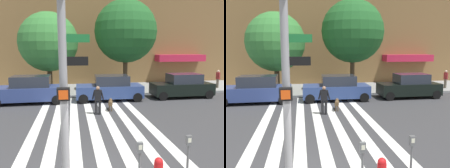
# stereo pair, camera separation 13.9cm
# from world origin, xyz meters

# --- Properties ---
(ground_plane) EXTENTS (160.00, 160.00, 0.00)m
(ground_plane) POSITION_xyz_m (0.00, 5.97, 0.00)
(ground_plane) COLOR #353538
(sidewalk_far) EXTENTS (80.00, 6.00, 0.15)m
(sidewalk_far) POSITION_xyz_m (0.00, 14.94, 0.07)
(sidewalk_far) COLOR gray
(sidewalk_far) RESTS_ON ground_plane
(crosswalk_stripes) EXTENTS (5.85, 11.34, 0.01)m
(crosswalk_stripes) POSITION_xyz_m (0.54, 5.97, 0.00)
(crosswalk_stripes) COLOR silver
(crosswalk_stripes) RESTS_ON ground_plane
(traffic_light_pole) EXTENTS (0.74, 0.46, 5.80)m
(traffic_light_pole) POSITION_xyz_m (-0.59, -0.69, 3.52)
(traffic_light_pole) COLOR gray
(traffic_light_pole) RESTS_ON sidewalk_near
(parking_meter_second_along) EXTENTS (0.14, 0.11, 1.36)m
(parking_meter_second_along) POSITION_xyz_m (2.52, -0.60, 1.03)
(parking_meter_second_along) COLOR #515456
(parking_meter_second_along) RESTS_ON sidewalk_near
(parking_meter_third_along) EXTENTS (0.14, 0.11, 1.36)m
(parking_meter_third_along) POSITION_xyz_m (1.16, -0.80, 1.03)
(parking_meter_third_along) COLOR #515456
(parking_meter_third_along) RESTS_ON sidewalk_near
(parked_car_behind_first) EXTENTS (4.78, 1.97, 1.89)m
(parked_car_behind_first) POSITION_xyz_m (-3.32, 10.56, 0.91)
(parked_car_behind_first) COLOR navy
(parked_car_behind_first) RESTS_ON ground_plane
(parked_car_third_in_line) EXTENTS (4.81, 2.18, 1.82)m
(parked_car_third_in_line) POSITION_xyz_m (2.28, 10.56, 0.87)
(parked_car_third_in_line) COLOR navy
(parked_car_third_in_line) RESTS_ON ground_plane
(parked_car_fourth_in_line) EXTENTS (4.60, 1.91, 1.84)m
(parked_car_fourth_in_line) POSITION_xyz_m (7.90, 10.56, 0.88)
(parked_car_fourth_in_line) COLOR black
(parked_car_fourth_in_line) RESTS_ON ground_plane
(street_tree_nearest) EXTENTS (4.64, 4.64, 6.42)m
(street_tree_nearest) POSITION_xyz_m (-2.17, 13.19, 4.24)
(street_tree_nearest) COLOR #4C3823
(street_tree_nearest) RESTS_ON sidewalk_far
(street_tree_middle) EXTENTS (5.20, 5.20, 7.60)m
(street_tree_middle) POSITION_xyz_m (4.05, 13.32, 5.14)
(street_tree_middle) COLOR #4C3823
(street_tree_middle) RESTS_ON sidewalk_far
(pedestrian_dog_walker) EXTENTS (0.71, 0.30, 1.64)m
(pedestrian_dog_walker) POSITION_xyz_m (1.00, 6.93, 0.93)
(pedestrian_dog_walker) COLOR black
(pedestrian_dog_walker) RESTS_ON ground_plane
(dog_on_leash) EXTENTS (0.38, 1.08, 0.65)m
(dog_on_leash) POSITION_xyz_m (1.86, 7.78, 0.44)
(dog_on_leash) COLOR brown
(dog_on_leash) RESTS_ON ground_plane
(pedestrian_bystander) EXTENTS (0.31, 0.71, 1.64)m
(pedestrian_bystander) POSITION_xyz_m (12.79, 13.32, 1.08)
(pedestrian_bystander) COLOR #6B6051
(pedestrian_bystander) RESTS_ON sidewalk_far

